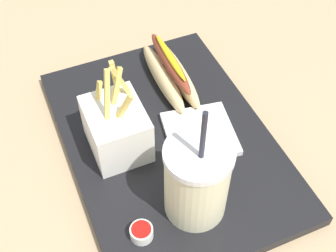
# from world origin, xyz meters

# --- Properties ---
(ground_plane) EXTENTS (2.40, 2.40, 0.02)m
(ground_plane) POSITION_xyz_m (0.00, 0.00, -0.01)
(ground_plane) COLOR tan
(food_tray) EXTENTS (0.46, 0.32, 0.02)m
(food_tray) POSITION_xyz_m (0.00, 0.00, 0.01)
(food_tray) COLOR black
(food_tray) RESTS_ON ground_plane
(soda_cup) EXTENTS (0.09, 0.09, 0.21)m
(soda_cup) POSITION_xyz_m (0.13, -0.01, 0.09)
(soda_cup) COLOR beige
(soda_cup) RESTS_ON food_tray
(fries_basket) EXTENTS (0.10, 0.09, 0.16)m
(fries_basket) POSITION_xyz_m (-0.02, -0.08, 0.06)
(fries_basket) COLOR white
(fries_basket) RESTS_ON food_tray
(hot_dog_1) EXTENTS (0.18, 0.06, 0.07)m
(hot_dog_1) POSITION_xyz_m (-0.12, 0.05, 0.05)
(hot_dog_1) COLOR #E5C689
(hot_dog_1) RESTS_ON food_tray
(ketchup_cup_1) EXTENTS (0.03, 0.03, 0.02)m
(ketchup_cup_1) POSITION_xyz_m (0.15, -0.10, 0.03)
(ketchup_cup_1) COLOR white
(ketchup_cup_1) RESTS_ON food_tray
(napkin_stack) EXTENTS (0.13, 0.13, 0.01)m
(napkin_stack) POSITION_xyz_m (0.02, 0.05, 0.03)
(napkin_stack) COLOR white
(napkin_stack) RESTS_ON food_tray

